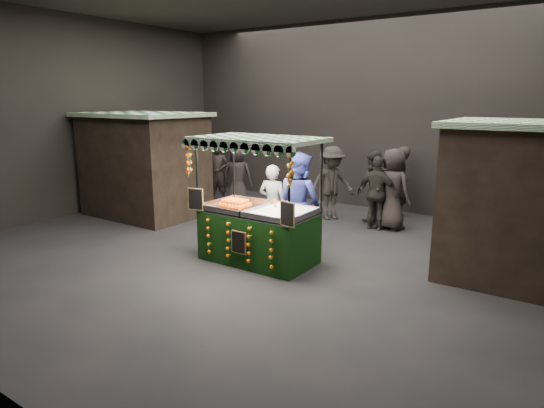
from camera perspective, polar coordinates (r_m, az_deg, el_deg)
The scene contains 15 objects.
ground at distance 9.05m, azimuth -1.17°, elevation -6.30°, with size 12.00×12.00×0.00m, color black.
market_hall at distance 8.57m, azimuth -1.28°, elevation 15.62°, with size 12.10×10.10×5.05m.
neighbour_stall_left at distance 12.42m, azimuth -15.17°, elevation 4.70°, with size 3.00×2.20×2.60m.
neighbour_stall_right at distance 8.62m, azimuth 29.86°, elevation 0.03°, with size 3.00×2.20×2.60m.
juice_stall at distance 8.55m, azimuth -1.72°, elevation -2.49°, with size 2.36×1.39×2.28m.
vendor_grey at distance 9.62m, azimuth 0.08°, elevation -0.04°, with size 0.66×0.50×1.65m.
vendor_blue at distance 9.17m, azimuth 3.42°, elevation 0.27°, with size 1.15×1.03×1.95m.
shopper_0 at distance 13.45m, azimuth -6.56°, elevation 3.74°, with size 0.74×0.61×1.73m.
shopper_1 at distance 11.12m, azimuth 12.12°, elevation 1.76°, with size 1.08×1.09×1.78m.
shopper_2 at distance 10.92m, azimuth 12.64°, elevation 1.27°, with size 0.98×0.41×1.68m.
shopper_3 at distance 11.65m, azimuth 7.26°, elevation 2.51°, with size 1.25×1.33×1.81m.
shopper_4 at distance 13.11m, azimuth -4.23°, elevation 3.43°, with size 0.97×0.84×1.68m.
shopper_5 at distance 10.74m, azimuth 25.02°, elevation 0.60°, with size 1.16×1.77×1.83m.
shopper_6 at distance 12.30m, azimuth 15.28°, elevation 2.62°, with size 0.57×0.73×1.77m.
shopper_7 at distance 11.00m, azimuth 14.41°, elevation 1.74°, with size 1.06×0.87×1.86m.
Camera 1 is at (5.01, -6.94, 2.95)m, focal length 31.03 mm.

